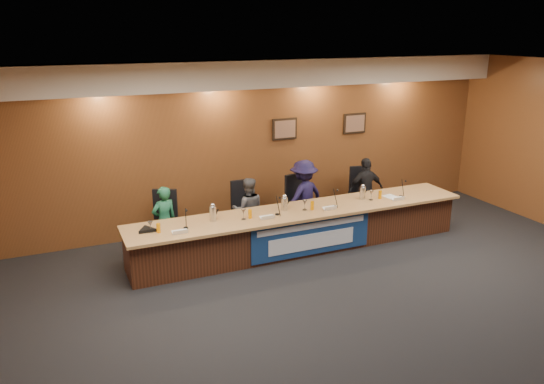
{
  "coord_description": "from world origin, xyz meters",
  "views": [
    {
      "loc": [
        -3.92,
        -5.36,
        3.76
      ],
      "look_at": [
        -0.49,
        2.54,
        1.08
      ],
      "focal_mm": 35.0,
      "sensor_mm": 36.0,
      "label": 1
    }
  ],
  "objects": [
    {
      "name": "floor",
      "position": [
        0.0,
        0.0,
        0.0
      ],
      "size": [
        10.0,
        10.0,
        0.0
      ],
      "primitive_type": "plane",
      "color": "black",
      "rests_on": "ground"
    },
    {
      "name": "ceiling",
      "position": [
        0.0,
        0.0,
        3.2
      ],
      "size": [
        10.0,
        8.0,
        0.04
      ],
      "primitive_type": "cube",
      "color": "silver",
      "rests_on": "wall_back"
    },
    {
      "name": "wall_back",
      "position": [
        0.0,
        4.0,
        1.6
      ],
      "size": [
        10.0,
        0.04,
        3.2
      ],
      "primitive_type": "cube",
      "color": "brown",
      "rests_on": "floor"
    },
    {
      "name": "soffit",
      "position": [
        0.0,
        3.75,
        2.95
      ],
      "size": [
        10.0,
        0.5,
        0.5
      ],
      "primitive_type": "cube",
      "color": "beige",
      "rests_on": "wall_back"
    },
    {
      "name": "dais_body",
      "position": [
        0.0,
        2.4,
        0.35
      ],
      "size": [
        6.0,
        0.8,
        0.7
      ],
      "primitive_type": "cube",
      "color": "#422012",
      "rests_on": "floor"
    },
    {
      "name": "dais_top",
      "position": [
        0.0,
        2.35,
        0.72
      ],
      "size": [
        6.1,
        0.95,
        0.05
      ],
      "primitive_type": "cube",
      "color": "#AC7C48",
      "rests_on": "dais_body"
    },
    {
      "name": "banner",
      "position": [
        0.0,
        1.99,
        0.38
      ],
      "size": [
        2.2,
        0.02,
        0.65
      ],
      "primitive_type": "cube",
      "color": "navy",
      "rests_on": "dais_body"
    },
    {
      "name": "banner_text_upper",
      "position": [
        0.0,
        1.97,
        0.58
      ],
      "size": [
        2.0,
        0.01,
        0.1
      ],
      "primitive_type": "cube",
      "color": "silver",
      "rests_on": "banner"
    },
    {
      "name": "banner_text_lower",
      "position": [
        0.0,
        1.97,
        0.3
      ],
      "size": [
        1.6,
        0.01,
        0.28
      ],
      "primitive_type": "cube",
      "color": "silver",
      "rests_on": "banner"
    },
    {
      "name": "wall_photo_left",
      "position": [
        0.4,
        3.97,
        1.85
      ],
      "size": [
        0.52,
        0.04,
        0.42
      ],
      "primitive_type": "cube",
      "color": "black",
      "rests_on": "wall_back"
    },
    {
      "name": "wall_photo_right",
      "position": [
        2.0,
        3.97,
        1.85
      ],
      "size": [
        0.52,
        0.04,
        0.42
      ],
      "primitive_type": "cube",
      "color": "black",
      "rests_on": "wall_back"
    },
    {
      "name": "panelist_a",
      "position": [
        -2.23,
        3.13,
        0.61
      ],
      "size": [
        0.5,
        0.39,
        1.22
      ],
      "primitive_type": "imported",
      "rotation": [
        0.0,
        0.0,
        3.38
      ],
      "color": "#1D6241",
      "rests_on": "floor"
    },
    {
      "name": "panelist_b",
      "position": [
        -0.71,
        3.13,
        0.6
      ],
      "size": [
        0.68,
        0.59,
        1.19
      ],
      "primitive_type": "imported",
      "rotation": [
        0.0,
        0.0,
        2.87
      ],
      "color": "#4F4F55",
      "rests_on": "floor"
    },
    {
      "name": "panelist_c",
      "position": [
        0.42,
        3.13,
        0.7
      ],
      "size": [
        1.02,
        0.77,
        1.41
      ],
      "primitive_type": "imported",
      "rotation": [
        0.0,
        0.0,
        3.45
      ],
      "color": "#171338",
      "rests_on": "floor"
    },
    {
      "name": "panelist_d",
      "position": [
        1.8,
        3.13,
        0.66
      ],
      "size": [
        0.79,
        0.37,
        1.31
      ],
      "primitive_type": "imported",
      "rotation": [
        0.0,
        0.0,
        3.08
      ],
      "color": "black",
      "rests_on": "floor"
    },
    {
      "name": "office_chair_a",
      "position": [
        -2.23,
        3.23,
        0.48
      ],
      "size": [
        0.64,
        0.64,
        0.08
      ],
      "primitive_type": "cube",
      "rotation": [
        0.0,
        0.0,
        -0.43
      ],
      "color": "black",
      "rests_on": "floor"
    },
    {
      "name": "office_chair_b",
      "position": [
        -0.71,
        3.23,
        0.48
      ],
      "size": [
        0.48,
        0.48,
        0.08
      ],
      "primitive_type": "cube",
      "rotation": [
        0.0,
        0.0,
        0.01
      ],
      "color": "black",
      "rests_on": "floor"
    },
    {
      "name": "office_chair_c",
      "position": [
        0.42,
        3.23,
        0.48
      ],
      "size": [
        0.58,
        0.58,
        0.08
      ],
      "primitive_type": "cube",
      "rotation": [
        0.0,
        0.0,
        0.25
      ],
      "color": "black",
      "rests_on": "floor"
    },
    {
      "name": "office_chair_d",
      "position": [
        1.8,
        3.23,
        0.48
      ],
      "size": [
        0.57,
        0.57,
        0.08
      ],
      "primitive_type": "cube",
      "rotation": [
        0.0,
        0.0,
        -0.22
      ],
      "color": "black",
      "rests_on": "floor"
    },
    {
      "name": "nameplate_a",
      "position": [
        -2.21,
        2.06,
        0.8
      ],
      "size": [
        0.24,
        0.08,
        0.1
      ],
      "primitive_type": "cube",
      "rotation": [
        0.31,
        0.0,
        0.0
      ],
      "color": "white",
      "rests_on": "dais_top"
    },
    {
      "name": "microphone_a",
      "position": [
        -2.08,
        2.27,
        0.76
      ],
      "size": [
        0.07,
        0.07,
        0.02
      ],
      "primitive_type": "cylinder",
      "color": "black",
      "rests_on": "dais_top"
    },
    {
      "name": "juice_glass_a",
      "position": [
        -2.51,
        2.26,
        0.82
      ],
      "size": [
        0.06,
        0.06,
        0.15
      ],
      "primitive_type": "cylinder",
      "color": "orange",
      "rests_on": "dais_top"
    },
    {
      "name": "water_glass_a",
      "position": [
        -2.61,
        2.32,
        0.84
      ],
      "size": [
        0.08,
        0.08,
        0.18
      ],
      "primitive_type": "cylinder",
      "color": "silver",
      "rests_on": "dais_top"
    },
    {
      "name": "nameplate_b",
      "position": [
        -0.74,
        2.13,
        0.8
      ],
      "size": [
        0.24,
        0.08,
        0.1
      ],
      "primitive_type": "cube",
      "rotation": [
        0.31,
        0.0,
        0.0
      ],
      "color": "white",
      "rests_on": "dais_top"
    },
    {
      "name": "microphone_b",
      "position": [
        -0.51,
        2.28,
        0.76
      ],
      "size": [
        0.07,
        0.07,
        0.02
      ],
      "primitive_type": "cylinder",
      "color": "black",
      "rests_on": "dais_top"
    },
    {
      "name": "juice_glass_b",
      "position": [
        -0.99,
        2.31,
        0.82
      ],
      "size": [
        0.06,
        0.06,
        0.15
      ],
      "primitive_type": "cylinder",
      "color": "orange",
      "rests_on": "dais_top"
    },
    {
      "name": "water_glass_b",
      "position": [
        -1.11,
        2.29,
        0.84
      ],
      "size": [
        0.08,
        0.08,
        0.18
      ],
      "primitive_type": "cylinder",
      "color": "silver",
      "rests_on": "dais_top"
    },
    {
      "name": "nameplate_c",
      "position": [
        0.43,
        2.12,
        0.8
      ],
      "size": [
        0.24,
        0.08,
        0.1
      ],
      "primitive_type": "cube",
      "rotation": [
        0.31,
        0.0,
        0.0
      ],
      "color": "white",
      "rests_on": "dais_top"
    },
    {
      "name": "microphone_c",
      "position": [
        0.58,
        2.27,
        0.76
      ],
      "size": [
        0.07,
        0.07,
        0.02
      ],
      "primitive_type": "cylinder",
      "color": "black",
      "rests_on": "dais_top"
    },
    {
      "name": "juice_glass_c",
      "position": [
        0.15,
        2.27,
        0.82
      ],
      "size": [
        0.06,
        0.06,
        0.15
      ],
      "primitive_type": "cylinder",
      "color": "orange",
      "rests_on": "dais_top"
    },
    {
      "name": "water_glass_c",
      "position": [
        0.02,
        2.31,
        0.84
      ],
      "size": [
        0.08,
        0.08,
        0.18
      ],
      "primitive_type": "cylinder",
      "color": "silver",
      "rests_on": "dais_top"
    },
    {
      "name": "nameplate_d",
      "position": [
        1.82,
        2.09,
        0.8
      ],
      "size": [
        0.24,
        0.08,
        0.1
      ],
      "primitive_type": "cube",
      "rotation": [
        0.31,
        0.0,
        0.0
      ],
      "color": "white",
      "rests_on": "dais_top"
    },
    {
      "name": "microphone_d",
      "position": [
        2.0,
        2.27,
        0.76
      ],
      "size": [
        0.07,
        0.07,
        0.02
      ],
      "primitive_type": "cylinder",
      "color": "black",
      "rests_on": "dais_top"
    },
    {
      "name": "juice_glass_d",
      "position": [
        1.58,
        2.33,
        0.82
      ],
      "size": [
        0.06,
        0.06,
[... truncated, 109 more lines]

